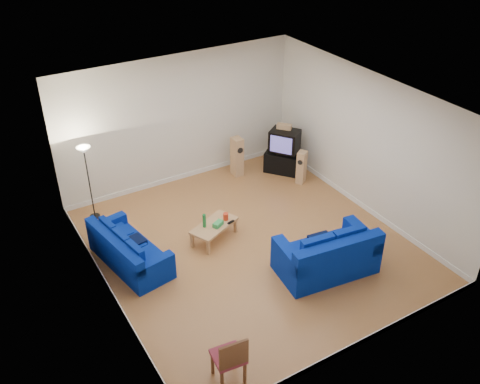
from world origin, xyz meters
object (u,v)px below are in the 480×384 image
tv_stand (282,162)px  television (285,141)px  sofa_loveseat (328,257)px  coffee_table (214,227)px  sofa_three_seat (128,253)px

tv_stand → television: television is taller
sofa_loveseat → coffee_table: 2.47m
sofa_three_seat → sofa_loveseat: size_ratio=1.04×
sofa_loveseat → tv_stand: sofa_loveseat is taller
sofa_loveseat → tv_stand: size_ratio=2.27×
sofa_three_seat → sofa_loveseat: bearing=45.7°
sofa_loveseat → coffee_table: (-1.38, 2.04, -0.03)m
sofa_three_seat → tv_stand: sofa_three_seat is taller
coffee_table → tv_stand: size_ratio=1.33×
sofa_three_seat → tv_stand: (4.76, 1.52, -0.01)m
sofa_loveseat → television: 4.02m
tv_stand → sofa_loveseat: bearing=-60.7°
television → sofa_loveseat: bearing=-58.1°
sofa_three_seat → coffee_table: (1.85, -0.16, 0.05)m
sofa_three_seat → sofa_loveseat: sofa_loveseat is taller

